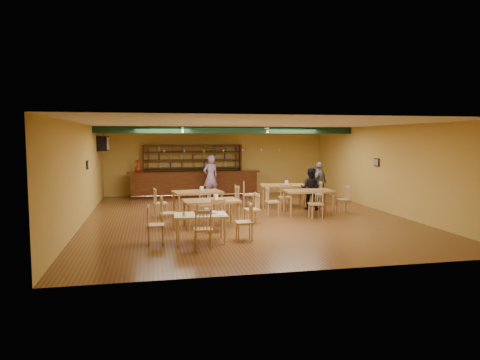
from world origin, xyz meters
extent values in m
plane|color=#593219|center=(0.00, 0.00, 0.00)|extent=(12.00, 12.00, 0.00)
cube|color=black|center=(0.00, 2.80, 2.87)|extent=(10.00, 0.30, 0.25)
cube|color=white|center=(-1.80, 3.40, 2.94)|extent=(0.05, 2.50, 0.05)
cube|color=white|center=(1.40, 3.40, 2.94)|extent=(0.05, 2.50, 0.05)
cube|color=white|center=(-4.80, 4.20, 2.35)|extent=(0.34, 0.70, 0.48)
cube|color=black|center=(-4.97, 1.00, 1.70)|extent=(0.04, 0.34, 0.28)
cube|color=black|center=(4.97, 0.50, 1.70)|extent=(0.04, 0.34, 0.28)
cube|color=black|center=(-1.10, 5.15, 0.56)|extent=(5.70, 0.85, 1.13)
cube|color=black|center=(-1.10, 5.78, 1.14)|extent=(4.41, 0.40, 2.28)
imported|color=#B21F10|center=(-3.50, 5.15, 1.39)|extent=(0.37, 0.37, 0.52)
cube|color=#966135|center=(-1.45, 0.68, 0.40)|extent=(1.73, 1.20, 0.80)
cube|color=#966135|center=(1.86, 1.77, 0.41)|extent=(1.81, 1.27, 0.83)
cube|color=#966135|center=(-1.29, -1.43, 0.40)|extent=(1.66, 1.09, 0.79)
cube|color=#966135|center=(2.25, 0.07, 0.41)|extent=(1.65, 1.02, 0.81)
cube|color=beige|center=(-1.79, -3.20, 0.35)|extent=(1.32, 0.88, 0.69)
cylinder|color=silver|center=(-1.70, -3.20, 0.70)|extent=(0.50, 0.50, 0.01)
cylinder|color=#EAE5C6|center=(-2.21, -3.34, 0.75)|extent=(0.08, 0.08, 0.11)
cube|color=white|center=(-1.47, -3.02, 0.71)|extent=(0.25, 0.23, 0.03)
cube|color=silver|center=(-1.56, -3.15, 0.71)|extent=(0.30, 0.28, 0.00)
cylinder|color=white|center=(-1.29, -3.38, 0.70)|extent=(0.23, 0.23, 0.01)
imported|color=purple|center=(-0.50, 4.33, 0.93)|extent=(0.79, 0.66, 1.85)
imported|color=black|center=(2.66, 0.97, 0.75)|extent=(0.93, 0.89, 1.51)
imported|color=slate|center=(3.45, 2.07, 0.82)|extent=(0.99, 0.92, 1.63)
camera|label=1|loc=(-2.99, -13.83, 2.56)|focal=32.73mm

